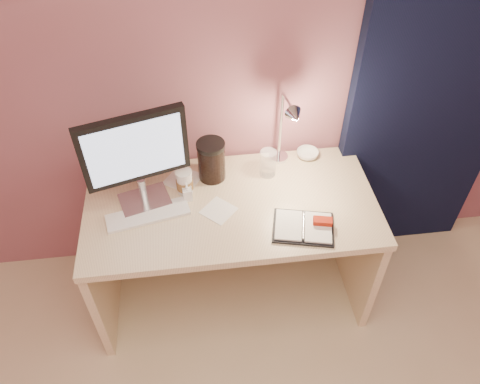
{
  "coord_description": "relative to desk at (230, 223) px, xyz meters",
  "views": [
    {
      "loc": [
        -0.15,
        -0.17,
        2.34
      ],
      "look_at": [
        0.04,
        1.33,
        0.85
      ],
      "focal_mm": 35.0,
      "sensor_mm": 36.0,
      "label": 1
    }
  ],
  "objects": [
    {
      "name": "paper_c",
      "position": [
        -0.22,
        0.12,
        0.23
      ],
      "size": [
        0.22,
        0.22,
        0.0
      ],
      "primitive_type": "cube",
      "rotation": [
        0.0,
        0.0,
        0.97
      ],
      "color": "silver",
      "rests_on": "desk"
    },
    {
      "name": "bowl",
      "position": [
        0.44,
        0.22,
        0.24
      ],
      "size": [
        0.13,
        0.13,
        0.04
      ],
      "primitive_type": "imported",
      "rotation": [
        0.0,
        0.0,
        -0.14
      ],
      "color": "silver",
      "rests_on": "desk"
    },
    {
      "name": "coffee_cup",
      "position": [
        -0.21,
        0.03,
        0.29
      ],
      "size": [
        0.08,
        0.08,
        0.13
      ],
      "color": "silver",
      "rests_on": "desk"
    },
    {
      "name": "lotion_bottle",
      "position": [
        -0.2,
        -0.02,
        0.27
      ],
      "size": [
        0.05,
        0.05,
        0.1
      ],
      "primitive_type": "imported",
      "rotation": [
        0.0,
        0.0,
        0.07
      ],
      "color": "silver",
      "rests_on": "desk"
    },
    {
      "name": "planner",
      "position": [
        0.31,
        -0.27,
        0.24
      ],
      "size": [
        0.31,
        0.26,
        0.04
      ],
      "rotation": [
        0.0,
        0.0,
        -0.23
      ],
      "color": "black",
      "rests_on": "desk"
    },
    {
      "name": "dark_jar",
      "position": [
        -0.07,
        0.13,
        0.32
      ],
      "size": [
        0.14,
        0.14,
        0.19
      ],
      "primitive_type": "cylinder",
      "color": "black",
      "rests_on": "desk"
    },
    {
      "name": "monitor",
      "position": [
        -0.41,
        -0.01,
        0.53
      ],
      "size": [
        0.46,
        0.22,
        0.5
      ],
      "rotation": [
        0.0,
        0.0,
        0.29
      ],
      "color": "silver",
      "rests_on": "desk"
    },
    {
      "name": "paper_a",
      "position": [
        -0.06,
        -0.12,
        0.23
      ],
      "size": [
        0.19,
        0.19,
        0.0
      ],
      "primitive_type": "cube",
      "rotation": [
        0.0,
        0.0,
        0.81
      ],
      "color": "silver",
      "rests_on": "desk"
    },
    {
      "name": "room",
      "position": [
        0.95,
        0.24,
        0.63
      ],
      "size": [
        3.5,
        3.5,
        3.5
      ],
      "color": "#C6B28E",
      "rests_on": "ground"
    },
    {
      "name": "clear_cup",
      "position": [
        0.21,
        0.11,
        0.3
      ],
      "size": [
        0.08,
        0.08,
        0.14
      ],
      "primitive_type": "cylinder",
      "color": "white",
      "rests_on": "desk"
    },
    {
      "name": "desk",
      "position": [
        0.0,
        0.0,
        0.0
      ],
      "size": [
        1.4,
        0.7,
        0.73
      ],
      "color": "beige",
      "rests_on": "ground"
    },
    {
      "name": "desk_lamp",
      "position": [
        0.27,
        0.12,
        0.49
      ],
      "size": [
        0.11,
        0.26,
        0.43
      ],
      "rotation": [
        0.0,
        0.0,
        0.12
      ],
      "color": "silver",
      "rests_on": "desk"
    },
    {
      "name": "keyboard",
      "position": [
        -0.39,
        -0.11,
        0.23
      ],
      "size": [
        0.4,
        0.19,
        0.02
      ],
      "primitive_type": "cube",
      "rotation": [
        0.0,
        0.0,
        0.21
      ],
      "color": "silver",
      "rests_on": "desk"
    }
  ]
}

